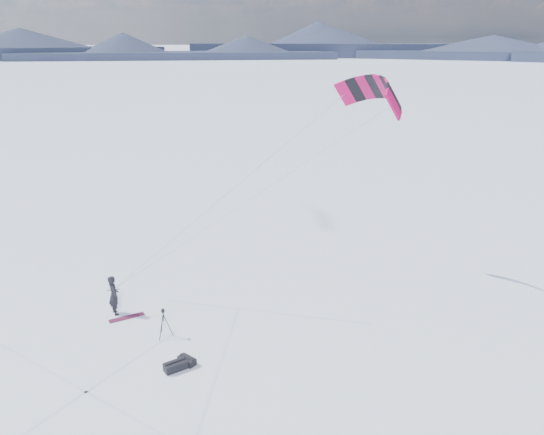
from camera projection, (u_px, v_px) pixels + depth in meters
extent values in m
plane|color=white|center=(123.00, 367.00, 19.78)|extent=(1800.00, 1800.00, 0.00)
cube|color=black|center=(514.00, 54.00, 291.67)|extent=(147.80, 124.57, 5.42)
cone|color=black|center=(515.00, 49.00, 290.79)|extent=(89.40, 89.40, 8.00)
cube|color=black|center=(335.00, 53.00, 319.02)|extent=(156.56, 89.15, 5.42)
cone|color=black|center=(335.00, 48.00, 318.15)|extent=(80.64, 80.64, 8.00)
cube|color=black|center=(168.00, 53.00, 317.00)|extent=(150.00, 45.00, 5.42)
cone|color=black|center=(168.00, 48.00, 316.12)|extent=(64.00, 64.00, 8.00)
cube|color=silver|center=(17.00, 407.00, 17.64)|extent=(3.52, 7.29, 0.01)
cube|color=silver|center=(81.00, 362.00, 20.07)|extent=(6.45, 7.79, 0.01)
cube|color=silver|center=(131.00, 327.00, 22.49)|extent=(11.66, 3.07, 0.01)
imported|color=black|center=(116.00, 313.00, 23.59)|extent=(0.66, 0.78, 1.82)
cube|color=maroon|center=(127.00, 317.00, 23.21)|extent=(1.54, 0.77, 0.04)
cylinder|color=black|center=(168.00, 325.00, 21.64)|extent=(0.38, 0.06, 1.04)
cylinder|color=black|center=(162.00, 323.00, 21.77)|extent=(0.18, 0.36, 1.04)
cylinder|color=black|center=(161.00, 327.00, 21.48)|extent=(0.24, 0.33, 1.04)
cylinder|color=black|center=(163.00, 318.00, 21.52)|extent=(0.04, 0.04, 0.34)
cube|color=black|center=(163.00, 313.00, 21.44)|extent=(0.07, 0.07, 0.05)
cube|color=black|center=(163.00, 311.00, 21.42)|extent=(0.14, 0.10, 0.10)
cylinder|color=black|center=(163.00, 310.00, 21.50)|extent=(0.07, 0.10, 0.07)
cube|color=black|center=(176.00, 366.00, 19.55)|extent=(0.94, 0.70, 0.32)
cylinder|color=black|center=(175.00, 362.00, 19.49)|extent=(0.77, 0.39, 0.08)
cube|color=black|center=(187.00, 361.00, 19.92)|extent=(0.72, 0.76, 0.26)
cylinder|color=black|center=(187.00, 357.00, 19.88)|extent=(0.50, 0.56, 0.08)
cube|color=#B90749|center=(393.00, 104.00, 21.82)|extent=(1.06, 0.67, 1.33)
cube|color=black|center=(394.00, 98.00, 22.29)|extent=(0.98, 0.72, 1.28)
cube|color=#B90749|center=(392.00, 92.00, 22.83)|extent=(0.89, 0.74, 1.22)
cube|color=black|center=(388.00, 89.00, 23.40)|extent=(0.79, 0.74, 1.16)
cube|color=#B90749|center=(382.00, 87.00, 23.99)|extent=(0.85, 0.75, 1.10)
cube|color=black|center=(375.00, 86.00, 24.57)|extent=(0.94, 0.74, 1.16)
cube|color=#B90749|center=(366.00, 87.00, 25.13)|extent=(1.02, 0.71, 1.22)
cube|color=black|center=(356.00, 90.00, 25.64)|extent=(1.10, 0.67, 1.28)
cube|color=#B90749|center=(346.00, 93.00, 26.08)|extent=(1.16, 0.60, 1.33)
cylinder|color=gray|center=(249.00, 200.00, 22.51)|extent=(12.02, 0.96, 7.90)
cylinder|color=gray|center=(236.00, 186.00, 24.64)|extent=(11.46, 3.76, 7.90)
cylinder|color=black|center=(113.00, 290.00, 23.21)|extent=(0.55, 0.10, 0.03)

